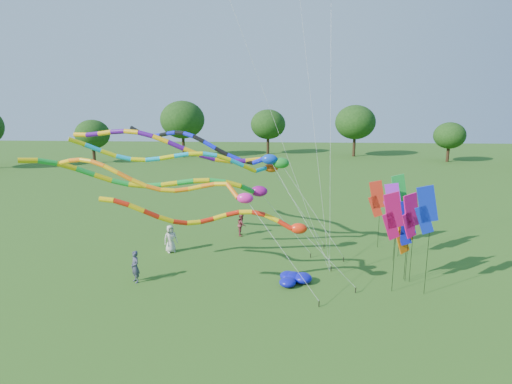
# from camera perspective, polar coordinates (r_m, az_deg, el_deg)

# --- Properties ---
(ground) EXTENTS (160.00, 160.00, 0.00)m
(ground) POSITION_cam_1_polar(r_m,az_deg,el_deg) (20.99, 3.89, -15.35)
(ground) COLOR #255015
(ground) RESTS_ON ground
(tree_ring) EXTENTS (123.34, 118.56, 9.53)m
(tree_ring) POSITION_cam_1_polar(r_m,az_deg,el_deg) (23.45, 11.59, 1.67)
(tree_ring) COLOR #382314
(tree_ring) RESTS_ON ground
(tube_kite_red) EXTENTS (11.85, 2.52, 5.94)m
(tube_kite_red) POSITION_cam_1_polar(r_m,az_deg,el_deg) (20.60, -3.45, -3.65)
(tube_kite_red) COLOR black
(tube_kite_red) RESTS_ON ground
(tube_kite_orange) EXTENTS (12.83, 1.76, 7.43)m
(tube_kite_orange) POSITION_cam_1_polar(r_m,az_deg,el_deg) (21.03, -10.71, 1.07)
(tube_kite_orange) COLOR black
(tube_kite_orange) RESTS_ON ground
(tube_kite_purple) EXTENTS (16.54, 1.35, 8.59)m
(tube_kite_purple) POSITION_cam_1_polar(r_m,az_deg,el_deg) (25.91, -7.33, 5.53)
(tube_kite_purple) COLOR black
(tube_kite_purple) RESTS_ON ground
(tube_kite_blue) EXTENTS (13.49, 6.66, 8.33)m
(tube_kite_blue) POSITION_cam_1_polar(r_m,az_deg,el_deg) (27.11, -6.08, 6.06)
(tube_kite_blue) COLOR black
(tube_kite_blue) RESTS_ON ground
(tube_kite_cyan) EXTENTS (14.04, 4.98, 8.22)m
(tube_kite_cyan) POSITION_cam_1_polar(r_m,az_deg,el_deg) (25.02, -7.20, 4.20)
(tube_kite_cyan) COLOR black
(tube_kite_cyan) RESTS_ON ground
(tube_kite_green) EXTENTS (14.80, 5.07, 7.46)m
(tube_kite_green) POSITION_cam_1_polar(r_m,az_deg,el_deg) (24.10, -10.23, 1.29)
(tube_kite_green) COLOR black
(tube_kite_green) RESTS_ON ground
(banner_pole_orange) EXTENTS (1.10, 0.53, 4.01)m
(banner_pole_orange) POSITION_cam_1_polar(r_m,az_deg,el_deg) (24.35, 19.10, -5.04)
(banner_pole_orange) COLOR black
(banner_pole_orange) RESTS_ON ground
(banner_pole_magenta_a) EXTENTS (1.15, 0.33, 5.29)m
(banner_pole_magenta_a) POSITION_cam_1_polar(r_m,az_deg,el_deg) (22.33, 17.74, -3.11)
(banner_pole_magenta_a) COLOR black
(banner_pole_magenta_a) RESTS_ON ground
(banner_pole_green) EXTENTS (1.16, 0.27, 5.31)m
(banner_pole_green) POSITION_cam_1_polar(r_m,az_deg,el_deg) (27.52, 18.48, -0.28)
(banner_pole_green) COLOR black
(banner_pole_green) RESTS_ON ground
(banner_pole_blue_a) EXTENTS (1.16, 0.27, 4.54)m
(banner_pole_blue_a) POSITION_cam_1_polar(r_m,az_deg,el_deg) (24.09, 19.21, -3.93)
(banner_pole_blue_a) COLOR black
(banner_pole_blue_a) RESTS_ON ground
(banner_pole_magenta_b) EXTENTS (1.10, 0.54, 5.00)m
(banner_pole_magenta_b) POSITION_cam_1_polar(r_m,az_deg,el_deg) (23.83, 19.93, -3.03)
(banner_pole_magenta_b) COLOR black
(banner_pole_magenta_b) RESTS_ON ground
(banner_pole_blue_b) EXTENTS (1.16, 0.13, 5.68)m
(banner_pole_blue_b) POSITION_cam_1_polar(r_m,az_deg,el_deg) (22.52, 21.75, -2.27)
(banner_pole_blue_b) COLOR black
(banner_pole_blue_b) RESTS_ON ground
(banner_pole_red) EXTENTS (1.16, 0.12, 4.59)m
(banner_pole_red) POSITION_cam_1_polar(r_m,az_deg,el_deg) (29.07, 15.79, -0.90)
(banner_pole_red) COLOR black
(banner_pole_red) RESTS_ON ground
(banner_pole_violet) EXTENTS (1.13, 0.42, 4.88)m
(banner_pole_violet) POSITION_cam_1_polar(r_m,az_deg,el_deg) (26.91, 17.78, -1.43)
(banner_pole_violet) COLOR black
(banner_pole_violet) RESTS_ON ground
(blue_nylon_heap) EXTENTS (1.80, 1.63, 0.49)m
(blue_nylon_heap) POSITION_cam_1_polar(r_m,az_deg,el_deg) (23.83, 5.02, -11.27)
(blue_nylon_heap) COLOR #0D0FAD
(blue_nylon_heap) RESTS_ON ground
(person_a) EXTENTS (1.06, 0.98, 1.81)m
(person_a) POSITION_cam_1_polar(r_m,az_deg,el_deg) (28.28, -11.33, -6.13)
(person_a) COLOR beige
(person_a) RESTS_ON ground
(person_b) EXTENTS (0.75, 0.76, 1.76)m
(person_b) POSITION_cam_1_polar(r_m,az_deg,el_deg) (24.28, -15.81, -9.56)
(person_b) COLOR #393B50
(person_b) RESTS_ON ground
(person_c) EXTENTS (0.68, 0.83, 1.59)m
(person_c) POSITION_cam_1_polar(r_m,az_deg,el_deg) (31.14, -1.93, -4.38)
(person_c) COLOR maroon
(person_c) RESTS_ON ground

